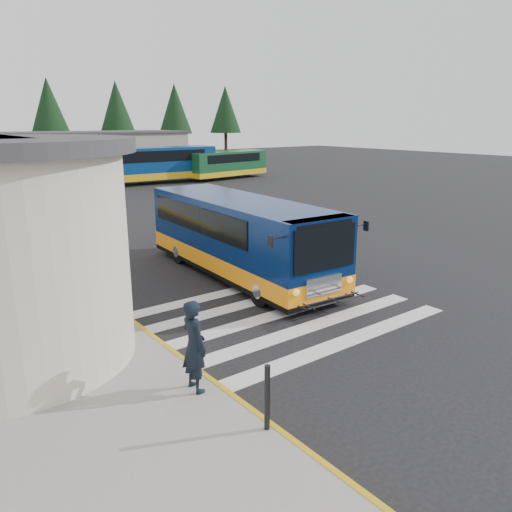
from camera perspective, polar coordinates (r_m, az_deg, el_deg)
ground at (r=15.02m, az=1.87°, el=-5.39°), size 140.00×140.00×0.00m
curb_strip at (r=16.50m, az=-18.26°, el=-3.97°), size 0.12×34.00×0.16m
crosswalk at (r=14.15m, az=2.35°, el=-6.70°), size 8.00×5.35×0.01m
depot_building at (r=55.03m, az=-21.91°, el=10.84°), size 26.40×8.40×4.20m
tree_line at (r=62.77m, az=-24.17°, el=15.31°), size 58.40×4.40×10.00m
transit_bus at (r=17.33m, az=-1.89°, el=1.90°), size 3.51×9.72×2.70m
pedestrian_a at (r=9.85m, az=-7.07°, el=-10.16°), size 0.45×0.68×1.86m
pedestrian_b at (r=12.44m, az=-16.07°, el=-5.43°), size 1.04×1.08×1.75m
bollard at (r=8.77m, az=1.28°, el=-15.88°), size 0.10×0.10×1.21m
far_bus_a at (r=44.88m, az=-11.29°, el=10.38°), size 10.38×3.33×2.65m
far_bus_b at (r=47.53m, az=-3.40°, el=10.52°), size 8.64×3.51×2.16m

